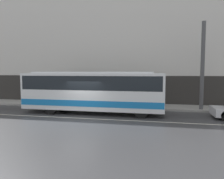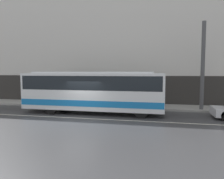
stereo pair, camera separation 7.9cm
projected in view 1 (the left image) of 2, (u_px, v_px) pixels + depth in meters
ground_plane at (80, 118)px, 14.99m from camera, size 60.00×60.00×0.00m
sidewalk at (101, 105)px, 20.29m from camera, size 60.00×2.89×0.16m
building_facade at (105, 41)px, 21.34m from camera, size 60.00×0.35×12.79m
lane_stripe at (80, 118)px, 14.99m from camera, size 54.00×0.14×0.01m
transit_bus at (93, 90)px, 16.82m from camera, size 10.78×2.61×3.19m
utility_pole_near at (203, 66)px, 17.35m from camera, size 0.31×0.31×6.98m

